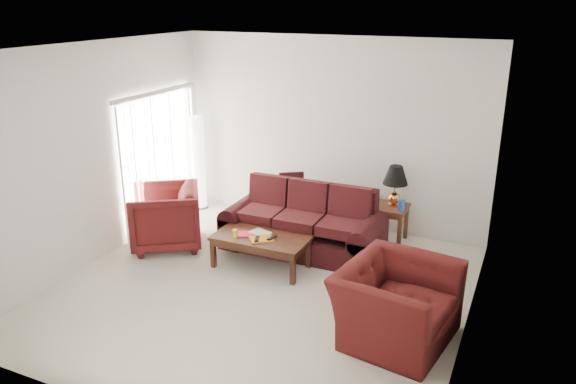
# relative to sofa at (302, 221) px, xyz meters

# --- Properties ---
(floor) EXTENTS (5.00, 5.00, 0.00)m
(floor) POSITION_rel_sofa_xyz_m (-0.03, -1.29, -0.47)
(floor) COLOR beige
(floor) RESTS_ON ground
(blinds) EXTENTS (0.10, 2.00, 2.16)m
(blinds) POSITION_rel_sofa_xyz_m (-2.45, 0.01, 0.61)
(blinds) COLOR silver
(blinds) RESTS_ON ground
(sofa) EXTENTS (2.35, 1.08, 0.95)m
(sofa) POSITION_rel_sofa_xyz_m (0.00, 0.00, 0.00)
(sofa) COLOR black
(sofa) RESTS_ON ground
(throw_pillow) EXTENTS (0.43, 0.37, 0.40)m
(throw_pillow) POSITION_rel_sofa_xyz_m (-0.52, 0.79, 0.24)
(throw_pillow) COLOR black
(throw_pillow) RESTS_ON sofa
(end_table) EXTENTS (0.53, 0.53, 0.57)m
(end_table) POSITION_rel_sofa_xyz_m (1.06, 0.86, -0.19)
(end_table) COLOR #4A2A19
(end_table) RESTS_ON ground
(table_lamp) EXTENTS (0.43, 0.43, 0.62)m
(table_lamp) POSITION_rel_sofa_xyz_m (1.11, 0.89, 0.41)
(table_lamp) COLOR #CE8140
(table_lamp) RESTS_ON end_table
(clock) EXTENTS (0.14, 0.08, 0.13)m
(clock) POSITION_rel_sofa_xyz_m (0.87, 0.69, 0.16)
(clock) COLOR silver
(clock) RESTS_ON end_table
(blue_canister) EXTENTS (0.12, 0.12, 0.16)m
(blue_canister) POSITION_rel_sofa_xyz_m (1.26, 0.74, 0.18)
(blue_canister) COLOR navy
(blue_canister) RESTS_ON end_table
(picture_frame) EXTENTS (0.14, 0.16, 0.05)m
(picture_frame) POSITION_rel_sofa_xyz_m (0.87, 1.02, 0.17)
(picture_frame) COLOR #BEBCC1
(picture_frame) RESTS_ON end_table
(floor_lamp) EXTENTS (0.32, 0.32, 1.66)m
(floor_lamp) POSITION_rel_sofa_xyz_m (-2.34, 0.91, 0.36)
(floor_lamp) COLOR white
(floor_lamp) RESTS_ON ground
(armchair_left) EXTENTS (1.38, 1.37, 0.92)m
(armchair_left) POSITION_rel_sofa_xyz_m (-1.92, -0.68, -0.02)
(armchair_left) COLOR #3F0E0F
(armchair_left) RESTS_ON ground
(armchair_right) EXTENTS (1.30, 1.43, 0.83)m
(armchair_right) POSITION_rel_sofa_xyz_m (1.79, -1.62, -0.06)
(armchair_right) COLOR #3D0E0E
(armchair_right) RESTS_ON ground
(coffee_table) EXTENTS (1.45, 1.09, 0.46)m
(coffee_table) POSITION_rel_sofa_xyz_m (-0.31, -0.72, -0.25)
(coffee_table) COLOR black
(coffee_table) RESTS_ON ground
(magazine_red) EXTENTS (0.33, 0.30, 0.02)m
(magazine_red) POSITION_rel_sofa_xyz_m (-0.56, -0.76, -0.01)
(magazine_red) COLOR red
(magazine_red) RESTS_ON coffee_table
(magazine_white) EXTENTS (0.32, 0.28, 0.02)m
(magazine_white) POSITION_rel_sofa_xyz_m (-0.37, -0.62, -0.01)
(magazine_white) COLOR beige
(magazine_white) RESTS_ON coffee_table
(magazine_orange) EXTENTS (0.38, 0.37, 0.02)m
(magazine_orange) POSITION_rel_sofa_xyz_m (-0.26, -0.80, -0.01)
(magazine_orange) COLOR #BD7216
(magazine_orange) RESTS_ON coffee_table
(remote_a) EXTENTS (0.11, 0.18, 0.02)m
(remote_a) POSITION_rel_sofa_xyz_m (-0.29, -0.86, 0.01)
(remote_a) COLOR black
(remote_a) RESTS_ON coffee_table
(remote_b) EXTENTS (0.08, 0.18, 0.02)m
(remote_b) POSITION_rel_sofa_xyz_m (-0.13, -0.74, 0.01)
(remote_b) COLOR black
(remote_b) RESTS_ON coffee_table
(yellow_glass) EXTENTS (0.08, 0.08, 0.11)m
(yellow_glass) POSITION_rel_sofa_xyz_m (-0.62, -0.88, 0.04)
(yellow_glass) COLOR yellow
(yellow_glass) RESTS_ON coffee_table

